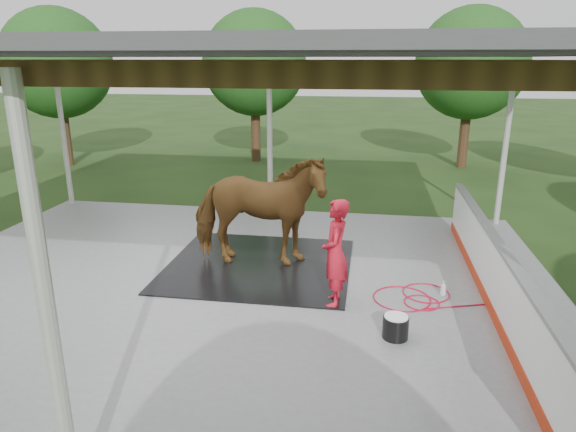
# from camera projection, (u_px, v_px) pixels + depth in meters

# --- Properties ---
(ground) EXTENTS (100.00, 100.00, 0.00)m
(ground) POSITION_uv_depth(u_px,v_px,m) (221.00, 290.00, 9.17)
(ground) COLOR #1E3814
(concrete_slab) EXTENTS (12.00, 10.00, 0.05)m
(concrete_slab) POSITION_uv_depth(u_px,v_px,m) (221.00, 289.00, 9.16)
(concrete_slab) COLOR slate
(concrete_slab) RESTS_ON ground
(pavilion_structure) EXTENTS (12.60, 10.60, 4.05)m
(pavilion_structure) POSITION_uv_depth(u_px,v_px,m) (211.00, 58.00, 8.00)
(pavilion_structure) COLOR beige
(pavilion_structure) RESTS_ON ground
(dasher_board) EXTENTS (0.16, 8.00, 1.15)m
(dasher_board) POSITION_uv_depth(u_px,v_px,m) (494.00, 276.00, 8.30)
(dasher_board) COLOR #AF2A0E
(dasher_board) RESTS_ON concrete_slab
(tree_belt) EXTENTS (28.00, 28.00, 5.80)m
(tree_belt) POSITION_uv_depth(u_px,v_px,m) (244.00, 69.00, 8.86)
(tree_belt) COLOR #382314
(tree_belt) RESTS_ON ground
(rubber_mat) EXTENTS (3.55, 3.33, 0.03)m
(rubber_mat) POSITION_uv_depth(u_px,v_px,m) (259.00, 265.00, 10.13)
(rubber_mat) COLOR black
(rubber_mat) RESTS_ON concrete_slab
(horse) EXTENTS (2.70, 1.40, 2.20)m
(horse) POSITION_uv_depth(u_px,v_px,m) (258.00, 211.00, 9.80)
(horse) COLOR brown
(horse) RESTS_ON rubber_mat
(handler) EXTENTS (0.45, 0.67, 1.80)m
(handler) POSITION_uv_depth(u_px,v_px,m) (335.00, 253.00, 8.28)
(handler) COLOR red
(handler) RESTS_ON concrete_slab
(wash_bucket) EXTENTS (0.38, 0.38, 0.35)m
(wash_bucket) POSITION_uv_depth(u_px,v_px,m) (396.00, 327.00, 7.46)
(wash_bucket) COLOR black
(wash_bucket) RESTS_ON concrete_slab
(soap_bottle_a) EXTENTS (0.12, 0.12, 0.26)m
(soap_bottle_a) POSITION_uv_depth(u_px,v_px,m) (443.00, 288.00, 8.82)
(soap_bottle_a) COLOR silver
(soap_bottle_a) RESTS_ON concrete_slab
(soap_bottle_b) EXTENTS (0.11, 0.11, 0.17)m
(soap_bottle_b) POSITION_uv_depth(u_px,v_px,m) (403.00, 332.00, 7.49)
(soap_bottle_b) COLOR #338CD8
(soap_bottle_b) RESTS_ON concrete_slab
(hose_coil) EXTENTS (2.06, 1.18, 0.02)m
(hose_coil) POSITION_uv_depth(u_px,v_px,m) (414.00, 297.00, 8.74)
(hose_coil) COLOR #B40C2C
(hose_coil) RESTS_ON concrete_slab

